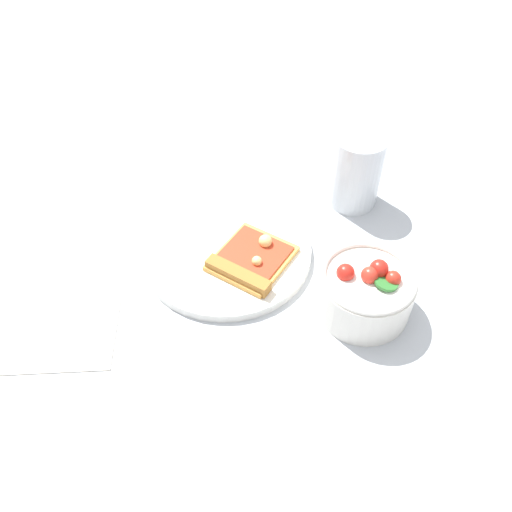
% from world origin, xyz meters
% --- Properties ---
extents(ground_plane, '(2.40, 2.40, 0.00)m').
position_xyz_m(ground_plane, '(0.00, 0.00, 0.00)').
color(ground_plane, '#B2B7BC').
rests_on(ground_plane, ground).
extents(plate, '(0.26, 0.26, 0.01)m').
position_xyz_m(plate, '(-0.01, -0.03, 0.01)').
color(plate, white).
rests_on(plate, ground_plane).
extents(pizza_slice_main, '(0.15, 0.15, 0.03)m').
position_xyz_m(pizza_slice_main, '(0.02, -0.07, 0.02)').
color(pizza_slice_main, gold).
rests_on(pizza_slice_main, plate).
extents(salad_bowl, '(0.13, 0.13, 0.09)m').
position_xyz_m(salad_bowl, '(0.17, -0.16, 0.04)').
color(salad_bowl, white).
rests_on(salad_bowl, ground_plane).
extents(soda_glass, '(0.08, 0.08, 0.12)m').
position_xyz_m(soda_glass, '(0.21, 0.07, 0.06)').
color(soda_glass, silver).
rests_on(soda_glass, ground_plane).
extents(paper_napkin, '(0.16, 0.13, 0.00)m').
position_xyz_m(paper_napkin, '(-0.25, -0.14, 0.00)').
color(paper_napkin, silver).
rests_on(paper_napkin, ground_plane).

